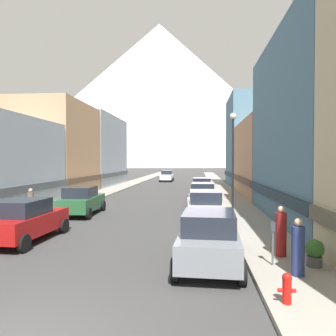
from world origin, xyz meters
TOP-DOWN VIEW (x-y plane):
  - sidewalk_left at (-6.25, 35.00)m, footprint 2.50×100.00m
  - sidewalk_right at (6.25, 35.00)m, footprint 2.50×100.00m
  - storefront_left_2 at (-10.52, 25.78)m, footprint 6.35×9.52m
  - storefront_left_3 at (-10.92, 37.71)m, footprint 7.14×13.60m
  - storefront_right_2 at (11.28, 26.61)m, footprint 7.86×13.53m
  - storefront_right_3 at (10.57, 38.58)m, footprint 6.45×10.32m
  - car_left_0 at (-3.80, 7.66)m, footprint 2.23×4.47m
  - car_left_1 at (-3.80, 14.39)m, footprint 2.21×4.47m
  - car_right_0 at (3.80, 5.16)m, footprint 2.25×4.49m
  - car_right_1 at (3.80, 12.37)m, footprint 2.20×4.46m
  - car_right_2 at (3.80, 18.54)m, footprint 2.20×4.46m
  - car_right_3 at (3.80, 24.97)m, footprint 2.18×4.45m
  - car_driving_0 at (-1.60, 47.42)m, footprint 2.06×4.40m
  - fire_hydrant_near at (5.45, 2.13)m, footprint 0.40×0.22m
  - parking_meter_near at (5.75, 4.92)m, footprint 0.14×0.10m
  - potted_plant_0 at (7.00, 4.91)m, footprint 0.57×0.57m
  - pedestrian_0 at (-6.25, 12.76)m, footprint 0.36×0.36m
  - pedestrian_1 at (6.25, 4.03)m, footprint 0.36×0.36m
  - pedestrian_2 at (6.25, 5.94)m, footprint 0.36×0.36m
  - streetlamp_right at (5.35, 12.89)m, footprint 0.36×0.36m
  - mountain_backdrop at (-27.89, 260.00)m, footprint 237.93×237.93m

SIDE VIEW (x-z plane):
  - sidewalk_left at x=-6.25m, z-range 0.00..0.15m
  - sidewalk_right at x=6.25m, z-range 0.00..0.15m
  - fire_hydrant_near at x=5.45m, z-range 0.17..0.88m
  - potted_plant_0 at x=7.00m, z-range 0.18..1.01m
  - pedestrian_1 at x=6.25m, z-range 0.09..1.71m
  - pedestrian_0 at x=-6.25m, z-range 0.09..1.71m
  - car_left_0 at x=-3.80m, z-range 0.01..1.79m
  - car_left_1 at x=-3.80m, z-range 0.01..1.79m
  - car_right_0 at x=3.80m, z-range 0.01..1.79m
  - car_right_1 at x=3.80m, z-range 0.01..1.79m
  - car_right_2 at x=3.80m, z-range 0.01..1.79m
  - car_right_3 at x=3.80m, z-range 0.01..1.79m
  - car_driving_0 at x=-1.60m, z-range 0.01..1.79m
  - pedestrian_2 at x=6.25m, z-range 0.09..1.79m
  - parking_meter_near at x=5.75m, z-range 0.35..1.68m
  - storefront_right_2 at x=11.28m, z-range -0.13..6.97m
  - streetlamp_right at x=5.35m, z-range 1.06..6.92m
  - storefront_left_2 at x=-10.52m, z-range -0.16..8.85m
  - storefront_left_3 at x=-10.92m, z-range -0.16..9.12m
  - storefront_right_3 at x=10.57m, z-range -0.18..11.59m
  - mountain_backdrop at x=-27.89m, z-range 0.00..113.36m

